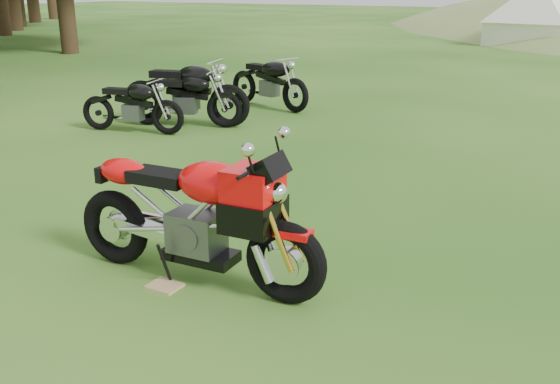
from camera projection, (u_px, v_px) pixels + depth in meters
The scene contains 9 objects.
ground at pixel (222, 259), 5.35m from camera, with size 120.00×120.00×0.00m, color #194B10.
treeline at pixel (45, 38), 27.18m from camera, with size 28.00×32.00×14.00m, color black, non-canonical shape.
sport_motorcycle at pixel (193, 206), 4.77m from camera, with size 2.11×0.53×1.27m, color red, non-canonical shape.
plywood_board at pixel (164, 286), 4.86m from camera, with size 0.25×0.20×0.02m, color tan.
vintage_moto_a at pixel (132, 104), 9.77m from camera, with size 1.70×0.39×0.90m, color black, non-canonical shape.
vintage_moto_b at pixel (185, 90), 10.29m from camera, with size 2.18×0.51×1.15m, color black, non-canonical shape.
vintage_moto_c at pixel (184, 97), 10.17m from camera, with size 1.87×0.43×0.98m, color black, non-canonical shape.
vintage_moto_d at pixel (269, 80), 11.72m from camera, with size 1.96×0.45×1.03m, color black, non-canonical shape.
tent_left at pixel (536, 11), 23.38m from camera, with size 2.89×2.89×2.50m, color white, non-canonical shape.
Camera 1 is at (2.89, -3.98, 2.25)m, focal length 40.00 mm.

